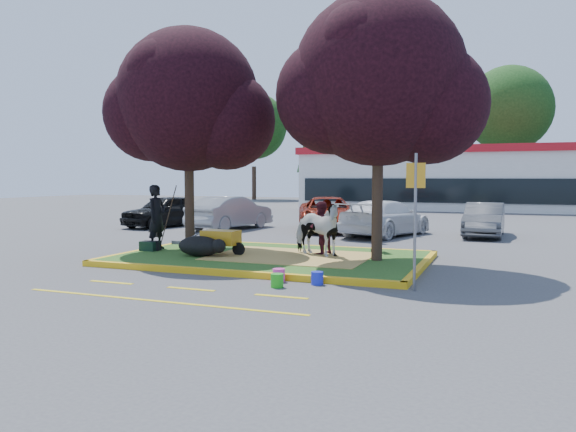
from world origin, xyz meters
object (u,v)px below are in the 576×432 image
(cow, at_px, (316,229))
(handler, at_px, (157,217))
(bucket_pink, at_px, (279,275))
(bucket_blue, at_px, (317,278))
(calf, at_px, (200,246))
(wheelbarrow, at_px, (221,238))
(car_silver, at_px, (230,213))
(car_black, at_px, (166,211))
(bucket_green, at_px, (277,281))
(sign_post, at_px, (415,205))

(cow, distance_m, handler, 4.90)
(bucket_pink, height_order, bucket_blue, bucket_pink)
(calf, height_order, bucket_blue, calf)
(wheelbarrow, bearing_deg, car_silver, 116.92)
(wheelbarrow, bearing_deg, cow, 17.16)
(calf, bearing_deg, car_black, 137.58)
(handler, height_order, bucket_green, handler)
(wheelbarrow, height_order, bucket_green, wheelbarrow)
(calf, height_order, bucket_pink, calf)
(bucket_blue, bearing_deg, calf, 154.06)
(wheelbarrow, relative_size, sign_post, 0.65)
(wheelbarrow, relative_size, bucket_blue, 6.40)
(handler, xyz_separation_m, sign_post, (8.00, -2.73, 0.63))
(handler, distance_m, sign_post, 8.48)
(bucket_blue, distance_m, car_silver, 13.05)
(bucket_green, bearing_deg, calf, 142.64)
(sign_post, relative_size, car_black, 0.64)
(sign_post, xyz_separation_m, bucket_blue, (-2.03, -0.09, -1.60))
(calf, xyz_separation_m, bucket_green, (3.32, -2.53, -0.28))
(cow, height_order, bucket_blue, cow)
(cow, height_order, calf, cow)
(bucket_green, bearing_deg, car_silver, 121.33)
(cow, xyz_separation_m, calf, (-2.92, -1.21, -0.46))
(handler, relative_size, wheelbarrow, 1.07)
(bucket_blue, bearing_deg, bucket_green, -139.57)
(cow, distance_m, car_black, 12.47)
(sign_post, bearing_deg, handler, 169.58)
(bucket_pink, relative_size, bucket_blue, 1.04)
(sign_post, distance_m, car_black, 16.85)
(calf, xyz_separation_m, sign_post, (6.04, -1.85, 1.31))
(bucket_blue, bearing_deg, car_black, 135.42)
(bucket_pink, xyz_separation_m, bucket_blue, (0.89, 0.00, -0.01))
(wheelbarrow, xyz_separation_m, car_silver, (-3.91, 8.20, 0.12))
(handler, distance_m, bucket_pink, 5.89)
(car_silver, bearing_deg, wheelbarrow, 125.98)
(cow, xyz_separation_m, sign_post, (3.12, -3.06, 0.85))
(cow, relative_size, sign_post, 0.63)
(handler, bearing_deg, cow, -83.15)
(bucket_green, bearing_deg, sign_post, 14.03)
(cow, xyz_separation_m, car_silver, (-6.43, 7.48, -0.15))
(calf, xyz_separation_m, handler, (-1.96, 0.88, 0.68))
(bucket_pink, bearing_deg, bucket_blue, 0.00)
(cow, distance_m, car_silver, 9.87)
(calf, bearing_deg, wheelbarrow, 61.18)
(cow, bearing_deg, wheelbarrow, 127.77)
(calf, height_order, car_silver, car_silver)
(sign_post, xyz_separation_m, car_black, (-12.98, 10.69, -1.00))
(bucket_blue, height_order, car_black, car_black)
(bucket_pink, bearing_deg, handler, 150.93)
(car_silver, bearing_deg, handler, 111.72)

